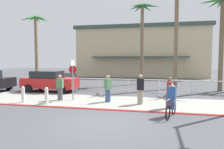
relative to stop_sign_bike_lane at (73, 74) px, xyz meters
The scene contains 18 objects.
ground_plane 6.79m from the stop_sign_bike_lane, 63.21° to the left, with size 80.00×80.00×0.00m, color #4C4C51.
sidewalk_strip 3.40m from the stop_sign_bike_lane, ahead, with size 44.00×4.00×0.02m, color #9E9E93.
curb_paint 3.91m from the stop_sign_bike_lane, 33.01° to the right, with size 44.00×0.24×0.03m, color maroon.
building_backdrop 23.77m from the stop_sign_bike_lane, 83.21° to the left, with size 20.08×12.67×7.77m.
rail_fence 5.35m from the stop_sign_bike_lane, 55.85° to the left, with size 19.61×0.08×1.04m.
stop_sign_bike_lane is the anchor object (origin of this frame).
bollard_0 2.09m from the stop_sign_bike_lane, 128.36° to the right, with size 0.20×0.20×1.00m.
bollard_2 3.19m from the stop_sign_bike_lane, 154.67° to the right, with size 0.20×0.20×1.00m.
palm_tree_0 12.42m from the stop_sign_bike_lane, 132.55° to the left, with size 2.94×2.88×7.51m.
palm_tree_1 11.41m from the stop_sign_bike_lane, 69.16° to the left, with size 3.32×2.90×8.43m.
palm_tree_2 11.03m from the stop_sign_bike_lane, 46.02° to the left, with size 3.03×2.65×9.45m.
palm_tree_3 12.73m from the stop_sign_bike_lane, 30.67° to the left, with size 3.62×3.47×7.64m.
car_red_1 4.59m from the stop_sign_bike_lane, 137.29° to the left, with size 4.40×2.02×1.69m.
cyclist_red_0 6.47m from the stop_sign_bike_lane, 23.50° to the right, with size 0.60×1.75×1.50m.
pedestrian_0 1.25m from the stop_sign_bike_lane, behind, with size 0.42×0.34×1.64m.
pedestrian_1 2.46m from the stop_sign_bike_lane, ahead, with size 0.44×0.48×1.67m.
pedestrian_2 4.37m from the stop_sign_bike_lane, ahead, with size 0.43×0.36×1.76m.
pedestrian_3 6.00m from the stop_sign_bike_lane, ahead, with size 0.34×0.42×1.69m.
Camera 1 is at (2.16, -8.05, 2.60)m, focal length 33.00 mm.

